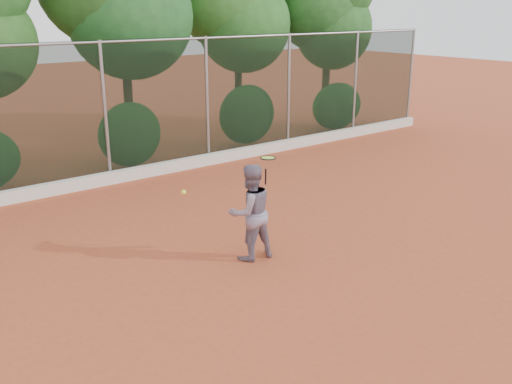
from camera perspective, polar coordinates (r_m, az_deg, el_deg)
ground at (r=9.45m, az=3.80°, el=-8.72°), size 80.00×80.00×0.00m
concrete_curb at (r=14.82m, az=-14.06°, el=1.43°), size 24.00×0.20×0.30m
tennis_player at (r=9.87m, az=-0.58°, el=-2.04°), size 0.90×0.74×1.72m
chainlink_fence at (r=14.60m, az=-14.87°, el=8.03°), size 24.09×0.09×3.50m
foliage_backdrop at (r=16.06m, az=-20.51°, el=17.52°), size 23.70×3.63×7.55m
tennis_racket at (r=9.77m, az=1.18°, el=3.21°), size 0.29×0.29×0.50m
tennis_ball_in_flight at (r=8.62m, az=-7.24°, el=-0.03°), size 0.07×0.07×0.07m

